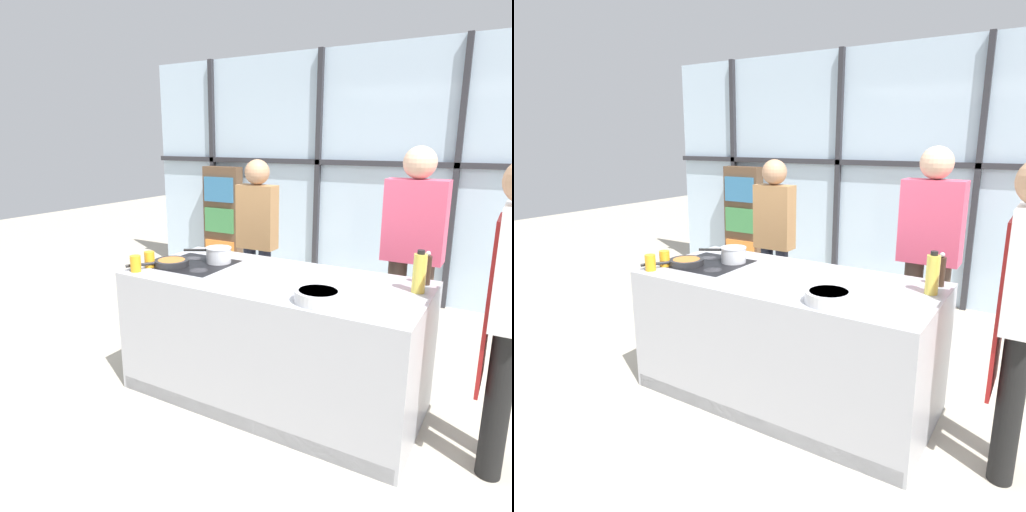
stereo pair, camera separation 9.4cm
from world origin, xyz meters
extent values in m
plane|color=#BCB29E|center=(0.00, 0.00, 0.00)|extent=(18.00, 18.00, 0.00)
cube|color=silver|center=(0.00, 2.57, 1.40)|extent=(6.40, 0.04, 2.80)
cube|color=#2D2D33|center=(0.00, 2.52, 1.54)|extent=(6.40, 0.06, 0.06)
cube|color=#2D2D33|center=(-2.30, 2.52, 1.40)|extent=(0.06, 0.06, 2.80)
cube|color=#2D2D33|center=(-0.77, 2.52, 1.40)|extent=(0.06, 0.06, 2.80)
cube|color=#2D2D33|center=(0.77, 2.52, 1.40)|extent=(0.06, 0.06, 2.80)
cube|color=brown|center=(-2.06, 2.39, 0.73)|extent=(0.53, 0.16, 1.46)
cube|color=orange|center=(-2.06, 2.29, 0.32)|extent=(0.45, 0.03, 0.32)
cube|color=#3D8447|center=(-2.06, 2.29, 0.76)|extent=(0.45, 0.03, 0.32)
cube|color=teal|center=(-2.06, 2.29, 1.17)|extent=(0.45, 0.03, 0.32)
cube|color=#A8AAB2|center=(0.00, 0.00, 0.45)|extent=(2.02, 0.95, 0.89)
cube|color=black|center=(-0.67, 0.00, 0.88)|extent=(0.52, 0.52, 0.01)
cube|color=black|center=(0.00, -0.46, 0.05)|extent=(1.97, 0.03, 0.10)
cylinder|color=#38383D|center=(-0.79, -0.12, 0.89)|extent=(0.13, 0.13, 0.01)
cylinder|color=#38383D|center=(-0.54, -0.12, 0.89)|extent=(0.13, 0.13, 0.01)
cylinder|color=#38383D|center=(-0.79, 0.12, 0.89)|extent=(0.13, 0.13, 0.01)
cylinder|color=#38383D|center=(-0.54, 0.12, 0.89)|extent=(0.13, 0.13, 0.01)
cylinder|color=black|center=(1.41, -0.12, 0.43)|extent=(0.13, 0.13, 0.86)
cylinder|color=black|center=(1.41, 0.07, 0.43)|extent=(0.13, 0.13, 0.86)
cube|color=maroon|center=(1.31, -0.03, 0.94)|extent=(0.02, 0.35, 0.94)
cylinder|color=#232838|center=(-0.62, 0.97, 0.41)|extent=(0.12, 0.12, 0.81)
cylinder|color=#232838|center=(-0.78, 0.97, 0.41)|extent=(0.12, 0.12, 0.81)
cube|color=#A37547|center=(-0.70, 0.97, 1.11)|extent=(0.37, 0.16, 0.59)
sphere|color=tan|center=(-0.70, 0.97, 1.51)|extent=(0.23, 0.23, 0.23)
cylinder|color=#47382D|center=(0.80, 0.97, 0.44)|extent=(0.15, 0.15, 0.88)
cylinder|color=#47382D|center=(0.60, 0.97, 0.44)|extent=(0.15, 0.15, 0.88)
cube|color=#DB4C6B|center=(0.70, 0.97, 1.19)|extent=(0.46, 0.20, 0.63)
sphere|color=#D8AD8C|center=(0.70, 0.97, 1.63)|extent=(0.25, 0.25, 0.25)
cylinder|color=#232326|center=(-0.79, -0.12, 0.91)|extent=(0.26, 0.26, 0.04)
cylinder|color=#B26B2D|center=(-0.79, -0.12, 0.93)|extent=(0.20, 0.20, 0.01)
cylinder|color=#232326|center=(-0.92, -0.31, 0.92)|extent=(0.13, 0.18, 0.02)
cylinder|color=silver|center=(-0.54, 0.12, 0.95)|extent=(0.19, 0.19, 0.12)
cylinder|color=silver|center=(-0.54, 0.12, 1.00)|extent=(0.20, 0.20, 0.01)
cylinder|color=black|center=(-0.70, 0.04, 0.99)|extent=(0.16, 0.10, 0.02)
cylinder|color=white|center=(0.40, -0.06, 0.90)|extent=(0.28, 0.28, 0.01)
cylinder|color=silver|center=(0.45, -0.31, 0.93)|extent=(0.27, 0.27, 0.07)
cylinder|color=#4C4C51|center=(0.45, -0.31, 0.96)|extent=(0.23, 0.23, 0.01)
cylinder|color=#E0CC4C|center=(0.91, 0.17, 1.01)|extent=(0.08, 0.08, 0.24)
cylinder|color=black|center=(0.91, 0.17, 1.14)|extent=(0.04, 0.04, 0.02)
cylinder|color=#332319|center=(0.92, 0.35, 0.98)|extent=(0.05, 0.05, 0.19)
sphere|color=#B2B2B7|center=(0.92, 0.35, 1.10)|extent=(0.03, 0.03, 0.03)
cylinder|color=orange|center=(-0.91, -0.37, 0.95)|extent=(0.08, 0.08, 0.11)
cylinder|color=orange|center=(-0.91, -0.23, 0.95)|extent=(0.08, 0.08, 0.11)
camera|label=1|loc=(1.39, -2.61, 1.79)|focal=32.00mm
camera|label=2|loc=(1.48, -2.56, 1.79)|focal=32.00mm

